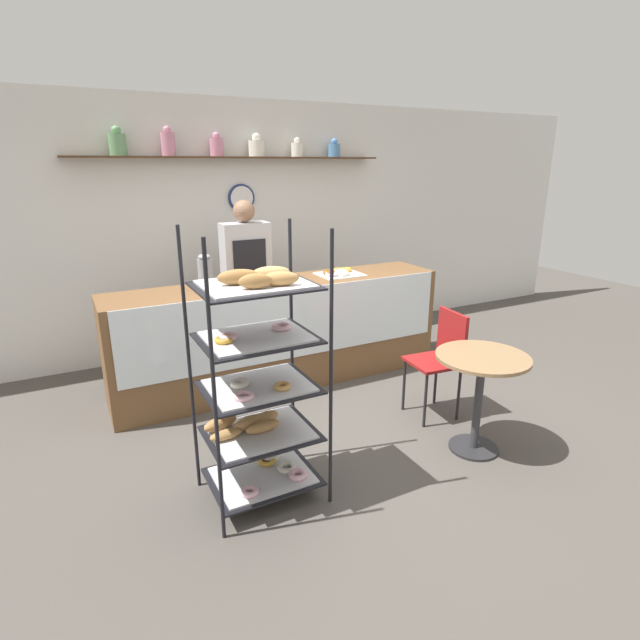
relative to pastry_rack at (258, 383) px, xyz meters
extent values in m
plane|color=#4C4742|center=(0.82, 0.32, -0.78)|extent=(14.00, 14.00, 0.00)
cube|color=white|center=(0.82, 2.78, 0.57)|extent=(10.00, 0.06, 2.70)
cube|color=#4C331E|center=(0.82, 2.63, 1.32)|extent=(3.33, 0.24, 0.02)
cylinder|color=#669966|center=(-0.33, 2.63, 1.43)|extent=(0.16, 0.16, 0.20)
sphere|color=#669966|center=(-0.33, 2.63, 1.56)|extent=(0.09, 0.09, 0.09)
cylinder|color=#CC7F99|center=(0.13, 2.63, 1.44)|extent=(0.13, 0.13, 0.22)
sphere|color=#CC7F99|center=(0.13, 2.63, 1.58)|extent=(0.07, 0.07, 0.07)
cylinder|color=#CC7F99|center=(0.62, 2.63, 1.42)|extent=(0.14, 0.14, 0.17)
sphere|color=#CC7F99|center=(0.62, 2.63, 1.53)|extent=(0.08, 0.08, 0.08)
cylinder|color=silver|center=(1.05, 2.63, 1.41)|extent=(0.17, 0.17, 0.16)
sphere|color=silver|center=(1.05, 2.63, 1.52)|extent=(0.09, 0.09, 0.09)
cylinder|color=silver|center=(1.52, 2.63, 1.40)|extent=(0.13, 0.13, 0.14)
sphere|color=silver|center=(1.52, 2.63, 1.50)|extent=(0.07, 0.07, 0.07)
cylinder|color=#4C7FB2|center=(1.99, 2.63, 1.40)|extent=(0.14, 0.14, 0.14)
sphere|color=#4C7FB2|center=(1.99, 2.63, 1.50)|extent=(0.07, 0.07, 0.07)
cylinder|color=navy|center=(0.89, 2.73, 0.90)|extent=(0.29, 0.03, 0.29)
cylinder|color=white|center=(0.89, 2.72, 0.90)|extent=(0.25, 0.00, 0.25)
cube|color=brown|center=(0.82, 1.54, -0.28)|extent=(3.17, 0.60, 1.00)
cube|color=silver|center=(0.82, 1.23, -0.10)|extent=(3.04, 0.01, 0.64)
cylinder|color=black|center=(-0.34, -0.28, 0.08)|extent=(0.02, 0.02, 1.72)
cylinder|color=black|center=(0.35, -0.28, 0.08)|extent=(0.02, 0.02, 1.72)
cylinder|color=black|center=(-0.34, 0.27, 0.08)|extent=(0.02, 0.02, 1.72)
cylinder|color=black|center=(0.35, 0.27, 0.08)|extent=(0.02, 0.02, 1.72)
cube|color=black|center=(0.01, 0.00, -0.66)|extent=(0.66, 0.53, 0.01)
cube|color=silver|center=(0.01, 0.00, -0.65)|extent=(0.59, 0.47, 0.01)
torus|color=gold|center=(0.08, 0.11, -0.63)|extent=(0.12, 0.12, 0.03)
torus|color=#EAB2C1|center=(0.20, -0.13, -0.62)|extent=(0.12, 0.12, 0.04)
torus|color=#EAB2C1|center=(-0.13, -0.15, -0.62)|extent=(0.11, 0.11, 0.04)
torus|color=silver|center=(0.13, 0.15, -0.62)|extent=(0.12, 0.12, 0.04)
torus|color=silver|center=(0.17, -0.02, -0.62)|extent=(0.13, 0.13, 0.03)
cube|color=black|center=(0.01, 0.00, -0.34)|extent=(0.66, 0.53, 0.01)
cube|color=silver|center=(0.01, 0.00, -0.33)|extent=(0.59, 0.47, 0.01)
ellipsoid|color=#B27F47|center=(0.02, -0.02, -0.29)|extent=(0.23, 0.09, 0.07)
ellipsoid|color=tan|center=(-0.04, 0.07, -0.28)|extent=(0.24, 0.14, 0.08)
ellipsoid|color=#B27F47|center=(-0.21, 0.01, -0.29)|extent=(0.21, 0.09, 0.06)
ellipsoid|color=#B27F47|center=(-0.20, 0.14, -0.28)|extent=(0.25, 0.15, 0.08)
ellipsoid|color=tan|center=(0.07, 0.08, -0.29)|extent=(0.22, 0.14, 0.07)
cube|color=black|center=(0.01, 0.00, -0.03)|extent=(0.66, 0.53, 0.01)
cube|color=silver|center=(0.01, 0.00, -0.02)|extent=(0.59, 0.47, 0.01)
torus|color=tan|center=(0.11, -0.12, 0.01)|extent=(0.10, 0.10, 0.03)
torus|color=silver|center=(-0.10, 0.03, 0.01)|extent=(0.11, 0.11, 0.04)
torus|color=#EAB2C1|center=(-0.09, 0.04, 0.01)|extent=(0.11, 0.11, 0.03)
torus|color=#EAB2C1|center=(-0.13, -0.13, 0.01)|extent=(0.12, 0.12, 0.03)
cube|color=black|center=(0.01, 0.00, 0.29)|extent=(0.66, 0.53, 0.01)
cube|color=silver|center=(0.01, 0.00, 0.30)|extent=(0.59, 0.47, 0.01)
torus|color=gold|center=(-0.20, -0.02, 0.32)|extent=(0.11, 0.11, 0.03)
torus|color=#EAB2C1|center=(0.18, 0.04, 0.32)|extent=(0.12, 0.12, 0.03)
torus|color=#EAB2C1|center=(-0.16, 0.00, 0.32)|extent=(0.11, 0.11, 0.04)
cube|color=black|center=(0.01, 0.00, 0.60)|extent=(0.66, 0.53, 0.01)
cube|color=silver|center=(0.01, 0.00, 0.62)|extent=(0.59, 0.47, 0.01)
ellipsoid|color=olive|center=(-0.04, -0.13, 0.66)|extent=(0.19, 0.11, 0.09)
ellipsoid|color=olive|center=(-0.09, 0.00, 0.66)|extent=(0.25, 0.12, 0.09)
ellipsoid|color=tan|center=(0.14, 0.07, 0.66)|extent=(0.23, 0.14, 0.07)
ellipsoid|color=#B27F47|center=(0.11, -0.13, 0.66)|extent=(0.23, 0.14, 0.08)
cube|color=#282833|center=(0.67, 2.04, -0.32)|extent=(0.28, 0.19, 0.92)
cube|color=#B2B2B7|center=(0.67, 2.04, 0.43)|extent=(0.47, 0.22, 0.58)
cube|color=black|center=(0.67, 1.93, 0.33)|extent=(0.33, 0.01, 0.48)
sphere|color=#8C664C|center=(0.67, 2.04, 0.83)|extent=(0.21, 0.21, 0.21)
cylinder|color=#262628|center=(1.60, -0.24, -0.77)|extent=(0.36, 0.36, 0.02)
cylinder|color=#333338|center=(1.60, -0.24, -0.41)|extent=(0.06, 0.06, 0.70)
cylinder|color=olive|center=(1.60, -0.24, -0.04)|extent=(0.66, 0.66, 0.02)
cylinder|color=black|center=(1.51, 0.51, -0.54)|extent=(0.02, 0.02, 0.47)
cylinder|color=black|center=(1.48, 0.19, -0.54)|extent=(0.02, 0.02, 0.47)
cylinder|color=black|center=(1.83, 0.48, -0.54)|extent=(0.02, 0.02, 0.47)
cylinder|color=black|center=(1.80, 0.16, -0.54)|extent=(0.02, 0.02, 0.47)
cube|color=maroon|center=(1.65, 0.33, -0.30)|extent=(0.41, 0.41, 0.03)
cube|color=maroon|center=(1.83, 0.32, -0.08)|extent=(0.06, 0.36, 0.40)
cylinder|color=gray|center=(0.11, 1.47, 0.36)|extent=(0.12, 0.12, 0.28)
ellipsoid|color=gray|center=(0.11, 1.47, 0.52)|extent=(0.10, 0.10, 0.05)
cube|color=white|center=(1.45, 1.53, 0.23)|extent=(0.42, 0.36, 0.01)
torus|color=silver|center=(1.43, 1.46, 0.25)|extent=(0.13, 0.13, 0.04)
torus|color=gold|center=(1.49, 1.62, 0.25)|extent=(0.13, 0.13, 0.03)
torus|color=#EAB2C1|center=(1.46, 1.54, 0.25)|extent=(0.13, 0.13, 0.04)
torus|color=gold|center=(1.55, 1.59, 0.25)|extent=(0.11, 0.11, 0.04)
torus|color=brown|center=(1.35, 1.56, 0.25)|extent=(0.13, 0.13, 0.04)
torus|color=#EAB2C1|center=(1.34, 1.50, 0.25)|extent=(0.13, 0.13, 0.03)
camera|label=1|loc=(-0.94, -2.61, 1.27)|focal=28.00mm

